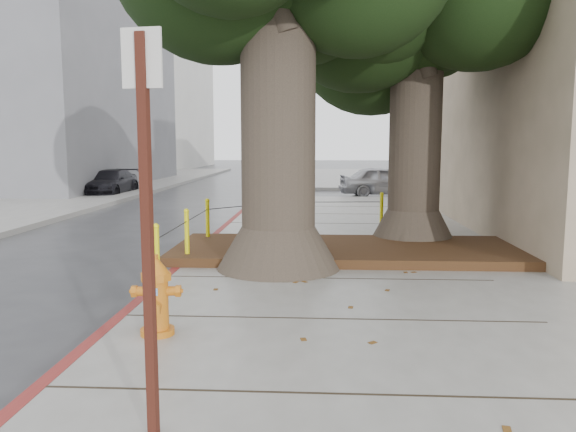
# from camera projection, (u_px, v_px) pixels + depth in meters

# --- Properties ---
(ground) EXTENTS (140.00, 140.00, 0.00)m
(ground) POSITION_uv_depth(u_px,v_px,m) (287.00, 330.00, 6.64)
(ground) COLOR #28282B
(ground) RESTS_ON ground
(sidewalk_far) EXTENTS (16.00, 20.00, 0.15)m
(sidewalk_far) POSITION_uv_depth(u_px,v_px,m) (407.00, 177.00, 36.00)
(sidewalk_far) COLOR slate
(sidewalk_far) RESTS_ON ground
(curb_red) EXTENTS (0.14, 26.00, 0.16)m
(curb_red) POSITION_uv_depth(u_px,v_px,m) (175.00, 273.00, 9.21)
(curb_red) COLOR maroon
(curb_red) RESTS_ON ground
(planter_bed) EXTENTS (6.40, 2.60, 0.16)m
(planter_bed) POSITION_uv_depth(u_px,v_px,m) (348.00, 250.00, 10.42)
(planter_bed) COLOR black
(planter_bed) RESTS_ON sidewalk_main
(building_far_grey) EXTENTS (12.00, 16.00, 12.00)m
(building_far_grey) POSITION_uv_depth(u_px,v_px,m) (18.00, 68.00, 28.49)
(building_far_grey) COLOR slate
(building_far_grey) RESTS_ON ground
(building_far_white) EXTENTS (12.00, 18.00, 15.00)m
(building_far_white) POSITION_uv_depth(u_px,v_px,m) (130.00, 85.00, 51.18)
(building_far_white) COLOR silver
(building_far_white) RESTS_ON ground
(tree_far) EXTENTS (4.50, 3.80, 7.17)m
(tree_far) POSITION_uv_depth(u_px,v_px,m) (435.00, 0.00, 11.12)
(tree_far) COLOR #4C3F33
(tree_far) RESTS_ON sidewalk_main
(bollard_ring) EXTENTS (3.79, 5.39, 0.95)m
(bollard_ring) POSITION_uv_depth(u_px,v_px,m) (256.00, 223.00, 10.93)
(bollard_ring) COLOR yellow
(bollard_ring) RESTS_ON sidewalk_main
(fire_hydrant) EXTENTS (0.46, 0.42, 0.88)m
(fire_hydrant) POSITION_uv_depth(u_px,v_px,m) (156.00, 296.00, 5.99)
(fire_hydrant) COLOR orange
(fire_hydrant) RESTS_ON sidewalk_main
(signpost) EXTENTS (0.28, 0.07, 2.79)m
(signpost) POSITION_uv_depth(u_px,v_px,m) (147.00, 213.00, 3.76)
(signpost) COLOR #471911
(signpost) RESTS_ON sidewalk_main
(car_silver) EXTENTS (3.89, 1.92, 1.28)m
(car_silver) POSITION_uv_depth(u_px,v_px,m) (384.00, 181.00, 23.54)
(car_silver) COLOR #ACACB1
(car_silver) RESTS_ON ground
(car_dark) EXTENTS (1.60, 3.80, 1.10)m
(car_dark) POSITION_uv_depth(u_px,v_px,m) (110.00, 182.00, 24.04)
(car_dark) COLOR black
(car_dark) RESTS_ON ground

